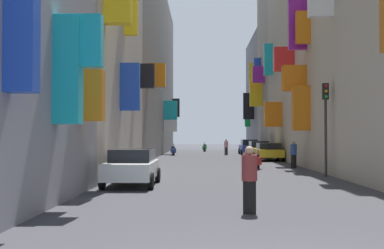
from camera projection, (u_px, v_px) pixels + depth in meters
name	position (u px, v px, depth m)	size (l,w,h in m)	color
ground_plane	(216.00, 161.00, 35.29)	(140.00, 140.00, 0.00)	#38383D
building_left_mid_b	(134.00, 69.00, 48.58)	(7.39, 34.13, 17.38)	slate
building_right_mid_b	(321.00, 31.00, 36.24)	(7.33, 14.81, 19.76)	#BCB29E
building_right_mid_c	(292.00, 58.00, 47.78)	(7.23, 8.28, 19.35)	#9E9384
building_right_far	(275.00, 95.00, 58.56)	(7.24, 13.43, 13.82)	gray
parked_car_grey	(258.00, 149.00, 41.29)	(1.84, 4.42, 1.43)	slate
parked_car_white	(132.00, 166.00, 18.15)	(1.91, 3.94, 1.38)	white
parked_car_blue	(249.00, 147.00, 47.83)	(1.90, 4.42, 1.51)	navy
parked_car_yellow	(268.00, 151.00, 36.22)	(2.01, 4.12, 1.33)	gold
scooter_blue	(173.00, 150.00, 45.99)	(0.59, 1.99, 1.13)	#2D4CAD
scooter_green	(205.00, 148.00, 56.98)	(0.55, 2.00, 1.13)	#287F3D
scooter_red	(256.00, 161.00, 26.86)	(0.74, 1.95, 1.13)	red
pedestrian_crossing	(226.00, 147.00, 46.85)	(0.44, 0.44, 1.56)	#2C2C2C
pedestrian_near_left	(294.00, 155.00, 27.81)	(0.54, 0.54, 1.60)	black
pedestrian_near_right	(249.00, 180.00, 11.64)	(0.40, 0.40, 1.64)	black
traffic_light_near_corner	(326.00, 113.00, 22.02)	(0.26, 0.34, 4.32)	#2D2D2D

